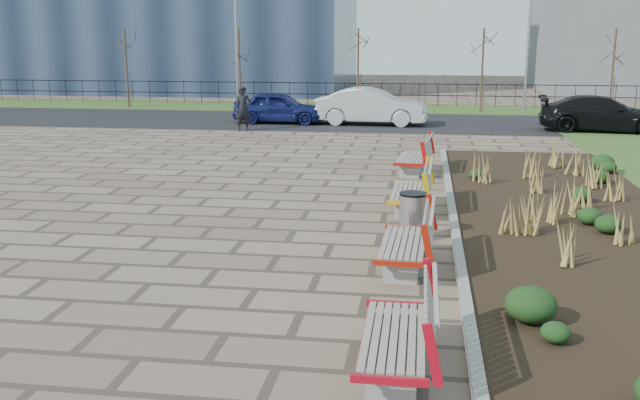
# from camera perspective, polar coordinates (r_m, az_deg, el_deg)

# --- Properties ---
(ground) EXTENTS (120.00, 120.00, 0.00)m
(ground) POSITION_cam_1_polar(r_m,az_deg,el_deg) (10.30, -10.82, -8.37)
(ground) COLOR #786452
(ground) RESTS_ON ground
(planting_bed) EXTENTS (4.50, 18.00, 0.10)m
(planting_bed) POSITION_cam_1_polar(r_m,az_deg,el_deg) (14.83, 19.67, -2.06)
(planting_bed) COLOR black
(planting_bed) RESTS_ON ground
(planting_curb) EXTENTS (0.16, 18.00, 0.15)m
(planting_curb) POSITION_cam_1_polar(r_m,az_deg,el_deg) (14.53, 10.64, -1.71)
(planting_curb) COLOR gray
(planting_curb) RESTS_ON ground
(grass_verge_far) EXTENTS (80.00, 5.00, 0.04)m
(grass_verge_far) POSITION_cam_1_polar(r_m,az_deg,el_deg) (37.37, 3.23, 7.37)
(grass_verge_far) COLOR #33511E
(grass_verge_far) RESTS_ON ground
(road) EXTENTS (80.00, 7.00, 0.02)m
(road) POSITION_cam_1_polar(r_m,az_deg,el_deg) (31.43, 2.26, 6.29)
(road) COLOR black
(road) RESTS_ON ground
(bench_a) EXTENTS (0.90, 2.10, 1.00)m
(bench_a) POSITION_cam_1_polar(r_m,az_deg,el_deg) (8.13, 5.95, -10.39)
(bench_a) COLOR #B00B1B
(bench_a) RESTS_ON ground
(bench_b) EXTENTS (0.98, 2.13, 1.00)m
(bench_b) POSITION_cam_1_polar(r_m,az_deg,el_deg) (11.60, 6.72, -3.16)
(bench_b) COLOR #A81E0B
(bench_b) RESTS_ON ground
(bench_c) EXTENTS (0.98, 2.13, 1.00)m
(bench_c) POSITION_cam_1_polar(r_m,az_deg,el_deg) (15.42, 7.15, 0.90)
(bench_c) COLOR #DEAD0B
(bench_c) RESTS_ON ground
(bench_d) EXTENTS (1.11, 2.18, 1.00)m
(bench_d) POSITION_cam_1_polar(r_m,az_deg,el_deg) (19.72, 7.42, 3.56)
(bench_d) COLOR #B60F0C
(bench_d) RESTS_ON ground
(litter_bin) EXTENTS (0.49, 0.49, 0.88)m
(litter_bin) POSITION_cam_1_polar(r_m,az_deg,el_deg) (13.28, 7.43, -1.37)
(litter_bin) COLOR #B2B2B7
(litter_bin) RESTS_ON ground
(pedestrian) EXTENTS (0.75, 0.62, 1.76)m
(pedestrian) POSITION_cam_1_polar(r_m,az_deg,el_deg) (28.39, -6.17, 7.26)
(pedestrian) COLOR black
(pedestrian) RESTS_ON ground
(car_blue) EXTENTS (3.93, 1.66, 1.33)m
(car_blue) POSITION_cam_1_polar(r_m,az_deg,el_deg) (30.81, -3.26, 7.40)
(car_blue) COLOR #121951
(car_blue) RESTS_ON road
(car_silver) EXTENTS (4.73, 1.86, 1.53)m
(car_silver) POSITION_cam_1_polar(r_m,az_deg,el_deg) (30.29, 4.14, 7.48)
(car_silver) COLOR #B0B2B8
(car_silver) RESTS_ON road
(car_black) EXTENTS (4.96, 2.42, 1.39)m
(car_black) POSITION_cam_1_polar(r_m,az_deg,el_deg) (30.10, 21.63, 6.43)
(car_black) COLOR black
(car_black) RESTS_ON road
(tree_a) EXTENTS (1.40, 1.40, 4.00)m
(tree_a) POSITION_cam_1_polar(r_m,az_deg,el_deg) (38.71, -15.22, 10.14)
(tree_a) COLOR #4C3D2D
(tree_a) RESTS_ON grass_verge_far
(tree_b) EXTENTS (1.40, 1.40, 4.00)m
(tree_b) POSITION_cam_1_polar(r_m,az_deg,el_deg) (36.76, -6.46, 10.38)
(tree_b) COLOR #4C3D2D
(tree_b) RESTS_ON grass_verge_far
(tree_c) EXTENTS (1.40, 1.40, 4.00)m
(tree_c) POSITION_cam_1_polar(r_m,az_deg,el_deg) (35.73, 3.05, 10.36)
(tree_c) COLOR #4C3D2D
(tree_c) RESTS_ON grass_verge_far
(tree_d) EXTENTS (1.40, 1.40, 4.00)m
(tree_d) POSITION_cam_1_polar(r_m,az_deg,el_deg) (35.69, 12.84, 10.06)
(tree_d) COLOR #4C3D2D
(tree_d) RESTS_ON grass_verge_far
(tree_e) EXTENTS (1.40, 1.40, 4.00)m
(tree_e) POSITION_cam_1_polar(r_m,az_deg,el_deg) (36.65, 22.36, 9.48)
(tree_e) COLOR #4C3D2D
(tree_e) RESTS_ON grass_verge_far
(lamp_west) EXTENTS (0.24, 0.60, 6.00)m
(lamp_west) POSITION_cam_1_polar(r_m,az_deg,el_deg) (36.25, -6.70, 11.91)
(lamp_west) COLOR gray
(lamp_west) RESTS_ON grass_verge_far
(lamp_east) EXTENTS (0.24, 0.60, 6.00)m
(lamp_east) POSITION_cam_1_polar(r_m,az_deg,el_deg) (35.37, 16.28, 11.46)
(lamp_east) COLOR gray
(lamp_east) RESTS_ON grass_verge_far
(railing_fence) EXTENTS (44.00, 0.10, 1.20)m
(railing_fence) POSITION_cam_1_polar(r_m,az_deg,el_deg) (38.80, 3.44, 8.50)
(railing_fence) COLOR black
(railing_fence) RESTS_ON grass_verge_far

